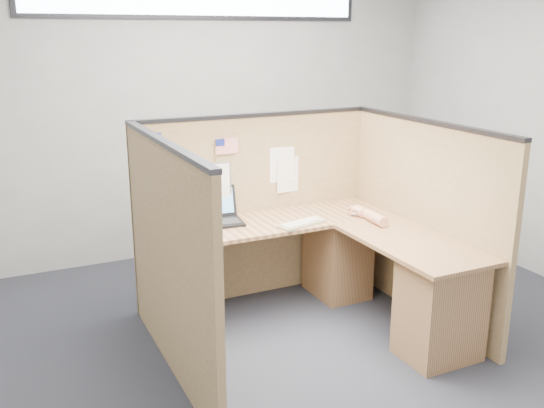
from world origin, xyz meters
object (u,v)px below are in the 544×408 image
mouse (357,212)px  laptop (216,214)px  keyboard (302,223)px  l_desk (317,274)px

mouse → laptop: bearing=163.1°
laptop → keyboard: size_ratio=0.91×
keyboard → mouse: (0.52, 0.04, 0.01)m
laptop → mouse: laptop is taller
laptop → keyboard: bearing=-26.4°
l_desk → laptop: 0.91m
keyboard → mouse: size_ratio=3.48×
laptop → mouse: bearing=-10.5°
l_desk → keyboard: keyboard is taller
laptop → keyboard: laptop is taller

